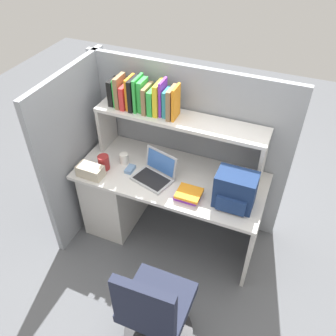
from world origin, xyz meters
The scene contains 14 objects.
ground_plane centered at (0.00, 0.00, 0.00)m, with size 8.00×8.00×0.00m, color #595B60.
desk centered at (-0.39, 0.00, 0.40)m, with size 1.60×0.70×0.73m.
cubicle_partition_rear centered at (0.00, 0.38, 0.78)m, with size 1.84×0.05×1.55m, color gray.
cubicle_partition_left centered at (-0.85, -0.05, 0.78)m, with size 0.05×1.06×1.55m, color gray.
overhead_hutch centered at (0.00, 0.20, 1.08)m, with size 1.44×0.28×0.45m.
reference_books_on_shelf centered at (-0.32, 0.20, 1.30)m, with size 0.60×0.19×0.29m.
laptop centered at (-0.10, -0.07, 0.78)m, with size 0.37×0.33×0.22m.
backpack centered at (0.57, -0.12, 0.87)m, with size 0.30×0.23×0.29m.
computer_mouse centered at (-0.34, -0.07, 0.75)m, with size 0.06×0.10×0.03m, color #7299C6.
paper_cup centered at (-0.44, 0.01, 0.78)m, with size 0.08×0.08×0.09m, color white.
tissue_box centered at (-0.61, -0.26, 0.78)m, with size 0.22×0.12×0.10m, color #BFB299.
snack_canister centered at (-0.56, -0.13, 0.79)m, with size 0.10×0.10×0.13m, color maroon.
desk_book_stack centered at (0.23, -0.19, 0.76)m, with size 0.20×0.17×0.06m.
office_chair centered at (0.30, -1.00, 0.39)m, with size 0.52×0.52×0.93m.
Camera 1 is at (0.84, -2.09, 2.71)m, focal length 38.11 mm.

